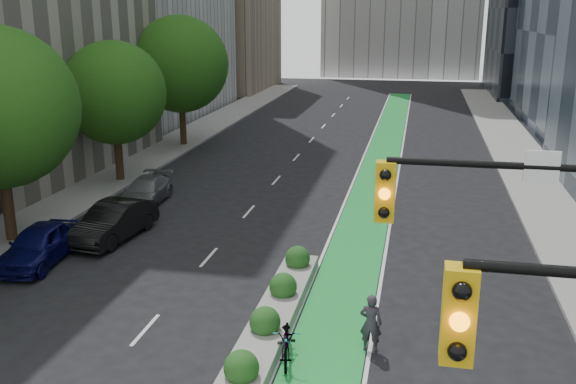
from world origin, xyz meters
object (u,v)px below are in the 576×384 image
at_px(median_planter, 273,315).
at_px(parked_car_left_near, 39,245).
at_px(cyclist, 371,323).
at_px(parked_car_left_mid, 114,221).
at_px(bicycle, 287,341).
at_px(parked_car_left_far, 146,191).

relative_size(median_planter, parked_car_left_near, 2.35).
relative_size(median_planter, cyclist, 5.99).
bearing_deg(cyclist, parked_car_left_mid, -27.32).
relative_size(bicycle, parked_car_left_mid, 0.44).
distance_m(median_planter, cyclist, 3.17).
xyz_separation_m(cyclist, parked_car_left_mid, (-11.22, 7.06, -0.08)).
bearing_deg(cyclist, bicycle, 26.93).
bearing_deg(median_planter, parked_car_left_near, 162.24).
bearing_deg(bicycle, cyclist, 11.63).
distance_m(cyclist, parked_car_left_near, 13.38).
relative_size(median_planter, bicycle, 4.93).
relative_size(cyclist, parked_car_left_near, 0.39).
bearing_deg(parked_car_left_near, parked_car_left_far, 80.29).
xyz_separation_m(bicycle, parked_car_left_mid, (-9.02, 7.95, 0.23)).
bearing_deg(cyclist, parked_car_left_far, -40.37).
relative_size(bicycle, parked_car_left_far, 0.47).
height_order(cyclist, parked_car_left_mid, cyclist).
height_order(parked_car_left_near, parked_car_left_mid, parked_car_left_mid).
bearing_deg(parked_car_left_far, median_planter, -55.61).
distance_m(median_planter, bicycle, 1.97).
relative_size(cyclist, parked_car_left_mid, 0.36).
relative_size(parked_car_left_mid, parked_car_left_far, 1.07).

